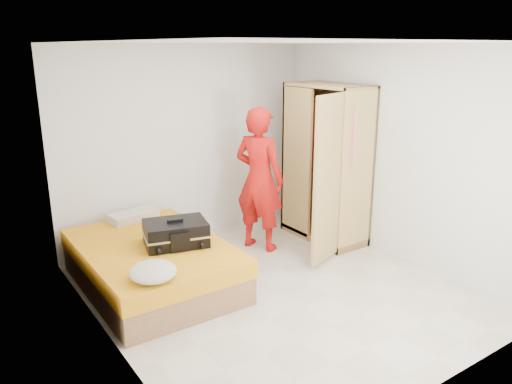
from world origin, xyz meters
TOP-DOWN VIEW (x-y plane):
  - room at (0.00, 0.00)m, footprint 4.00×4.02m
  - bed at (-1.05, 0.86)m, footprint 1.42×2.02m
  - wardrobe at (1.45, 0.85)m, footprint 1.15×1.36m
  - person at (0.55, 1.11)m, footprint 0.69×0.80m
  - suitcase at (-0.83, 0.69)m, footprint 0.77×0.64m
  - round_cushion at (-1.38, 0.03)m, footprint 0.43×0.43m
  - pillow at (-0.92, 1.71)m, footprint 0.61×0.37m

SIDE VIEW (x-z plane):
  - bed at x=-1.05m, z-range 0.00..0.50m
  - pillow at x=-0.92m, z-range 0.50..0.61m
  - round_cushion at x=-1.38m, z-range 0.50..0.66m
  - suitcase at x=-0.83m, z-range 0.48..0.77m
  - person at x=0.55m, z-range 0.00..1.86m
  - wardrobe at x=1.45m, z-range -0.05..2.05m
  - room at x=0.00m, z-range 0.00..2.60m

